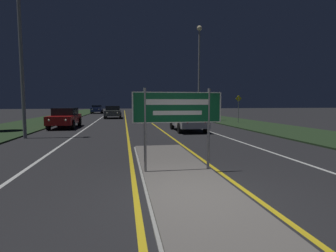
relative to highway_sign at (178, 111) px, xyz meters
name	(u,v)px	position (x,y,z in m)	size (l,w,h in m)	color
ground_plane	(196,199)	(0.00, -1.88, -1.69)	(160.00, 160.00, 0.00)	#232326
median_island	(177,172)	(0.00, 0.00, -1.65)	(1.99, 8.46, 0.10)	#999993
verge_left	(31,124)	(-9.50, 18.12, -1.65)	(5.00, 100.00, 0.08)	#23381E
verge_right	(233,121)	(9.50, 18.12, -1.65)	(5.00, 100.00, 0.08)	#23381E
centre_line_yellow_left	(126,120)	(-1.19, 23.12, -1.68)	(0.12, 70.00, 0.01)	gold
centre_line_yellow_right	(147,119)	(1.19, 23.12, -1.68)	(0.12, 70.00, 0.01)	gold
lane_line_white_left	(98,120)	(-4.20, 23.12, -1.68)	(0.12, 70.00, 0.01)	silver
lane_line_white_right	(172,119)	(4.20, 23.12, -1.68)	(0.12, 70.00, 0.01)	silver
edge_line_white_left	(70,120)	(-7.20, 23.12, -1.68)	(0.10, 70.00, 0.01)	silver
edge_line_white_right	(197,119)	(7.20, 23.12, -1.68)	(0.10, 70.00, 0.01)	silver
highway_sign	(178,111)	(0.00, 0.00, 0.00)	(2.39, 0.07, 2.19)	gray
streetlight_left_near	(19,15)	(-6.65, 8.27, 4.71)	(0.45, 0.45, 10.89)	gray
streetlight_right_near	(199,62)	(6.20, 19.20, 4.35)	(0.51, 0.51, 9.57)	gray
car_receding_0	(188,119)	(2.87, 10.30, -0.88)	(1.89, 4.28, 1.53)	#B7B7BC
car_receding_1	(190,113)	(5.93, 21.54, -0.90)	(1.96, 4.57, 1.52)	#4C514C
car_receding_2	(171,110)	(5.76, 32.54, -0.90)	(2.00, 4.84, 1.52)	silver
car_approaching_0	(65,117)	(-5.81, 14.20, -0.89)	(1.87, 4.71, 1.51)	maroon
car_approaching_1	(113,112)	(-2.69, 26.07, -0.89)	(2.02, 4.24, 1.52)	#4C514C
car_approaching_2	(97,109)	(-6.04, 41.15, -0.90)	(1.90, 4.60, 1.46)	navy
warning_sign	(238,106)	(9.09, 16.05, -0.10)	(0.60, 0.06, 2.51)	gray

